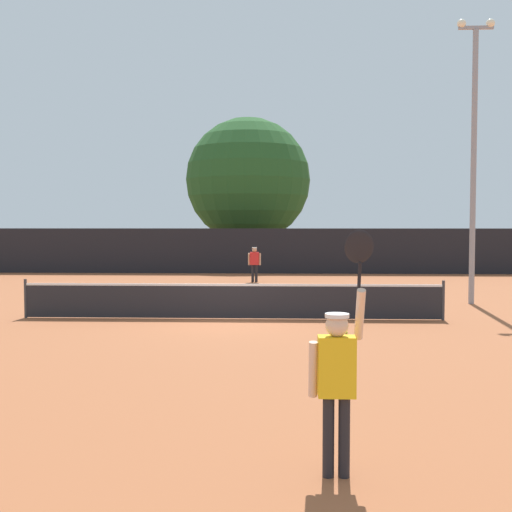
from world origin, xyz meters
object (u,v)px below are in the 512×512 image
object	(u,v)px
player_serving	(338,369)
light_pole	(474,145)
player_receiving	(254,261)
parked_car_near	(293,252)
large_tree	(248,180)
tennis_ball	(346,333)

from	to	relation	value
player_serving	light_pole	xyz separation A→B (m)	(5.59, 14.26, 3.99)
player_receiving	parked_car_near	world-z (taller)	parked_car_near
large_tree	parked_car_near	xyz separation A→B (m)	(2.84, 2.30, -4.46)
tennis_ball	parked_car_near	bearing A→B (deg)	91.53
player_serving	tennis_ball	distance (m)	8.58
large_tree	tennis_ball	bearing A→B (deg)	-81.61
player_receiving	tennis_ball	size ratio (longest dim) A/B	22.69
player_serving	large_tree	bearing A→B (deg)	94.52
large_tree	parked_car_near	bearing A→B (deg)	38.99
player_serving	light_pole	world-z (taller)	light_pole
tennis_ball	large_tree	world-z (taller)	large_tree
player_receiving	light_pole	world-z (taller)	light_pole
tennis_ball	parked_car_near	distance (m)	26.29
player_receiving	large_tree	distance (m)	11.62
player_serving	player_receiving	bearing A→B (deg)	94.56
light_pole	large_tree	xyz separation A→B (m)	(-8.16, 18.17, 0.13)
player_receiving	parked_car_near	distance (m)	13.21
tennis_ball	light_pole	size ratio (longest dim) A/B	0.01
light_pole	large_tree	distance (m)	19.92
tennis_ball	light_pole	distance (m)	8.99
large_tree	parked_car_near	size ratio (longest dim) A/B	2.12
player_serving	light_pole	bearing A→B (deg)	68.58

